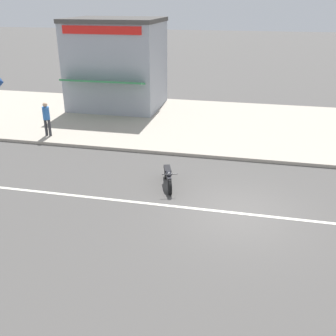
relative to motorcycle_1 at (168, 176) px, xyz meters
The scene contains 6 objects.
ground_plane 3.20m from the motorcycle_1, 28.47° to the right, with size 160.00×160.00×0.00m, color #4C4947.
lane_centre_stripe 3.20m from the motorcycle_1, 28.47° to the right, with size 50.40×0.14×0.01m, color silver.
kerb_strip 8.61m from the motorcycle_1, 71.12° to the left, with size 68.00×10.00×0.15m, color #ADA393.
motorcycle_1 is the anchor object (origin of this frame).
pedestrian_near_clock 8.27m from the motorcycle_1, 150.18° to the left, with size 0.34×0.34×1.72m.
shopfront_mid_block 12.19m from the motorcycle_1, 118.02° to the left, with size 5.54×5.32×5.36m.
Camera 1 is at (0.14, -11.65, 6.60)m, focal length 42.00 mm.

